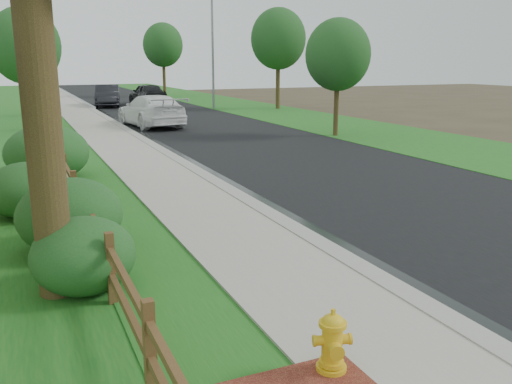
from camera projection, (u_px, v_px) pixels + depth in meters
name	position (u px, v px, depth m)	size (l,w,h in m)	color
ground	(445.00, 344.00, 6.74)	(120.00, 120.00, 0.00)	#3A3020
road	(153.00, 109.00, 39.66)	(8.00, 90.00, 0.02)	black
curb	(93.00, 110.00, 37.99)	(0.40, 90.00, 0.12)	gray
wet_gutter	(99.00, 111.00, 38.14)	(0.50, 90.00, 0.00)	black
sidewalk	(74.00, 111.00, 37.48)	(2.20, 90.00, 0.10)	#9D9689
grass_strip	(45.00, 112.00, 36.74)	(1.60, 90.00, 0.06)	#18551A
verge_far	(240.00, 106.00, 42.37)	(6.00, 90.00, 0.04)	#18551A
ranch_fence	(81.00, 205.00, 10.87)	(0.12, 16.92, 1.10)	#4A2A18
fire_hydrant	(332.00, 343.00, 5.91)	(0.48, 0.39, 0.73)	gold
white_suv	(151.00, 110.00, 28.90)	(2.34, 5.76, 1.67)	white
dark_car_mid	(147.00, 94.00, 43.70)	(1.98, 4.92, 1.68)	black
dark_car_far	(108.00, 96.00, 41.67)	(1.74, 4.98, 1.64)	black
streetlight	(211.00, 44.00, 38.49)	(1.88, 0.27, 8.13)	gray
boulder	(54.00, 184.00, 13.71)	(1.19, 0.89, 0.79)	brown
shrub_a	(83.00, 256.00, 8.14)	(1.56, 1.56, 1.17)	#19481E
shrub_b	(27.00, 190.00, 12.10)	(1.79, 1.79, 1.25)	#19481E
shrub_c	(70.00, 215.00, 9.90)	(1.90, 1.90, 1.37)	#19481E
shrub_d	(47.00, 153.00, 15.81)	(2.40, 2.40, 1.64)	#19481E
tree_near_left	(25.00, 46.00, 26.34)	(3.40, 3.40, 6.02)	#382817
tree_near_right	(338.00, 55.00, 24.52)	(2.97, 2.97, 5.34)	#382817
tree_mid_left	(21.00, 43.00, 33.26)	(3.66, 3.66, 6.54)	#382817
tree_mid_right	(278.00, 39.00, 38.52)	(3.93, 3.93, 7.13)	#382817
tree_far_right	(163.00, 45.00, 52.14)	(3.82, 3.82, 7.04)	#382817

